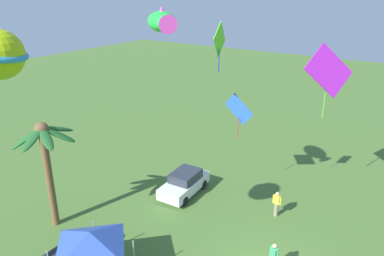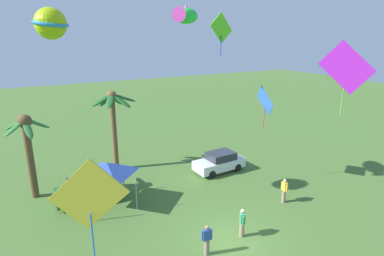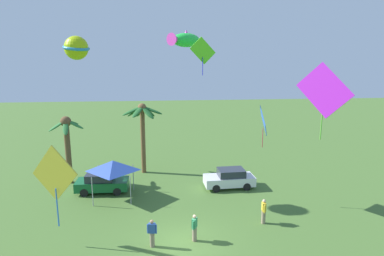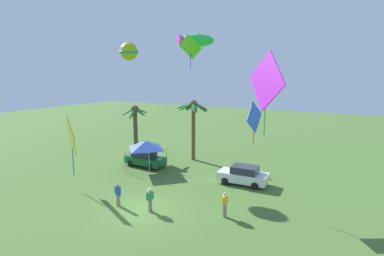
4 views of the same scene
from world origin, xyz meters
name	(u,v)px [view 1 (image 1 of 4)]	position (x,y,z in m)	size (l,w,h in m)	color
palm_tree_1	(45,149)	(-2.75, 11.98, 4.72)	(3.54, 3.28, 6.21)	brown
parked_car_0	(184,183)	(4.16, 7.80, 0.75)	(3.99, 1.91, 1.51)	silver
spectator_0	(277,204)	(5.08, 1.82, 0.81)	(0.27, 0.55, 1.59)	gray
festival_tent	(90,239)	(-4.65, 6.65, 2.47)	(2.86, 2.86, 2.85)	#9E9EA3
kite_diamond_0	(239,110)	(5.78, 4.93, 5.87)	(0.44, 2.09, 2.90)	blue
kite_diamond_2	(328,72)	(7.70, 0.51, 8.37)	(2.37, 2.08, 4.27)	#B122C7
kite_fish_3	(163,21)	(0.56, 6.41, 11.27)	(2.70, 2.83, 1.17)	green
kite_diamond_4	(219,41)	(1.48, 3.92, 10.50)	(1.64, 0.37, 2.32)	#5DDC22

